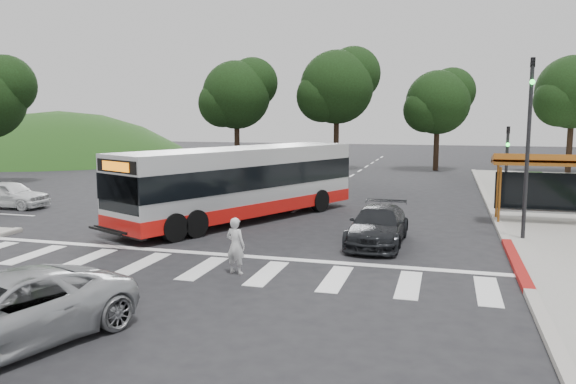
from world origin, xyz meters
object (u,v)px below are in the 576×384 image
(transit_bus, at_px, (242,184))
(pedestrian, at_px, (236,246))
(dark_sedan, at_px, (378,225))
(silver_suv_south, at_px, (2,313))

(transit_bus, xyz_separation_m, pedestrian, (2.73, -7.88, -0.75))
(dark_sedan, relative_size, silver_suv_south, 0.88)
(transit_bus, bearing_deg, silver_suv_south, -63.48)
(transit_bus, xyz_separation_m, silver_suv_south, (0.29, -14.04, -0.85))
(transit_bus, relative_size, dark_sedan, 2.66)
(transit_bus, bearing_deg, dark_sedan, -0.48)
(pedestrian, height_order, silver_suv_south, pedestrian)
(transit_bus, bearing_deg, pedestrian, -45.53)
(silver_suv_south, bearing_deg, pedestrian, 87.22)
(transit_bus, distance_m, silver_suv_south, 14.06)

